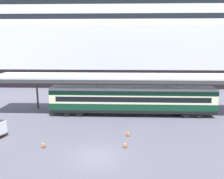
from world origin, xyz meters
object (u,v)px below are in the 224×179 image
Objects in this scene: cruise_ship at (173,34)px; traffic_cone_far at (125,144)px; train_carriage at (132,99)px; traffic_cone_near at (128,133)px; traffic_cone_mid at (43,144)px.

cruise_ship is 250.61× the size of traffic_cone_far.
train_carriage is (-12.26, -33.39, -10.04)m from cruise_ship.
traffic_cone_far is (-1.12, -10.68, -1.97)m from train_carriage.
traffic_cone_near is 1.07× the size of traffic_cone_mid.
cruise_ship is at bearing 73.12° from traffic_cone_far.
traffic_cone_far is at bearing -96.72° from traffic_cone_near.
cruise_ship is 47.60m from traffic_cone_far.
train_carriage is at bearing 84.01° from traffic_cone_far.
train_carriage is 7.98m from traffic_cone_near.
train_carriage is 33.18× the size of traffic_cone_far.
cruise_ship is 238.61× the size of traffic_cone_near.
traffic_cone_mid is at bearing -130.39° from train_carriage.
traffic_cone_near is at bearing 20.81° from traffic_cone_mid.
traffic_cone_near is 1.05× the size of traffic_cone_far.
cruise_ship is at bearing 69.85° from train_carriage.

